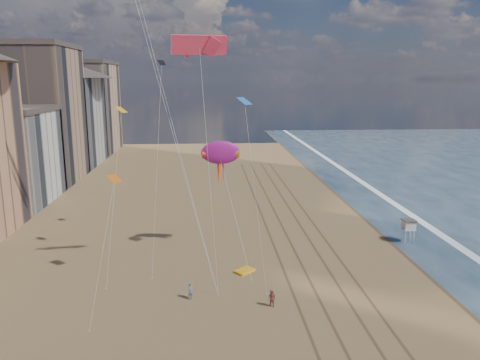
# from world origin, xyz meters

# --- Properties ---
(wet_sand) EXTENTS (260.00, 260.00, 0.00)m
(wet_sand) POSITION_xyz_m (19.00, 40.00, 0.00)
(wet_sand) COLOR #42301E
(wet_sand) RESTS_ON ground
(foam) EXTENTS (260.00, 260.00, 0.00)m
(foam) POSITION_xyz_m (23.20, 40.00, 0.00)
(foam) COLOR white
(foam) RESTS_ON ground
(tracks) EXTENTS (7.68, 120.00, 0.01)m
(tracks) POSITION_xyz_m (2.55, 30.00, 0.01)
(tracks) COLOR brown
(tracks) RESTS_ON ground
(buildings) EXTENTS (34.72, 131.35, 29.00)m
(buildings) POSITION_xyz_m (-45.73, 65.59, 13.55)
(buildings) COLOR #C6B284
(buildings) RESTS_ON ground
(lifeguard_stand) EXTENTS (1.76, 1.76, 3.17)m
(lifeguard_stand) POSITION_xyz_m (17.07, 28.35, 2.44)
(lifeguard_stand) COLOR silver
(lifeguard_stand) RESTS_ON ground
(grounded_kite) EXTENTS (2.65, 2.60, 0.26)m
(grounded_kite) POSITION_xyz_m (-5.76, 19.93, 0.13)
(grounded_kite) COLOR #FFB015
(grounded_kite) RESTS_ON ground
(show_kite) EXTENTS (4.68, 5.41, 16.08)m
(show_kite) POSITION_xyz_m (-8.21, 27.16, 12.73)
(show_kite) COLOR #9F187B
(show_kite) RESTS_ON ground
(kite_flyer_a) EXTENTS (0.73, 0.73, 1.71)m
(kite_flyer_a) POSITION_xyz_m (-11.72, 13.55, 0.85)
(kite_flyer_a) COLOR slate
(kite_flyer_a) RESTS_ON ground
(kite_flyer_b) EXTENTS (1.09, 1.06, 1.77)m
(kite_flyer_b) POSITION_xyz_m (-3.77, 11.27, 0.89)
(kite_flyer_b) COLOR #9A4F4E
(kite_flyer_b) RESTS_ON ground
(small_kites) EXTENTS (15.96, 13.54, 12.87)m
(small_kites) POSITION_xyz_m (-14.15, 22.94, 17.59)
(small_kites) COLOR blue
(small_kites) RESTS_ON ground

